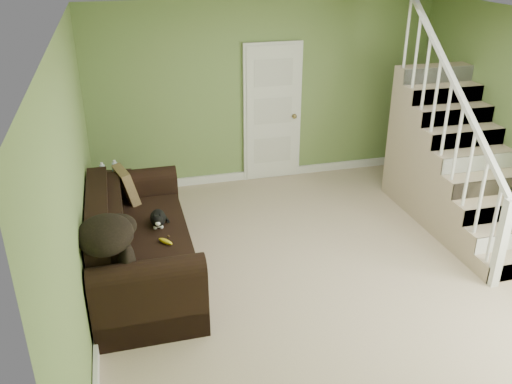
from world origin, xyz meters
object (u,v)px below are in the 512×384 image
side_table (113,199)px  cat (158,219)px  banana (165,241)px  sofa (137,246)px

side_table → cat: size_ratio=1.86×
banana → cat: bearing=54.2°
sofa → banana: (0.28, -0.28, 0.18)m
side_table → cat: side_table is taller
side_table → sofa: bearing=-80.6°
side_table → banana: bearing=-72.8°
cat → sofa: bearing=-147.8°
sofa → side_table: sofa is taller
sofa → cat: size_ratio=5.25×
sofa → banana: bearing=-44.6°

